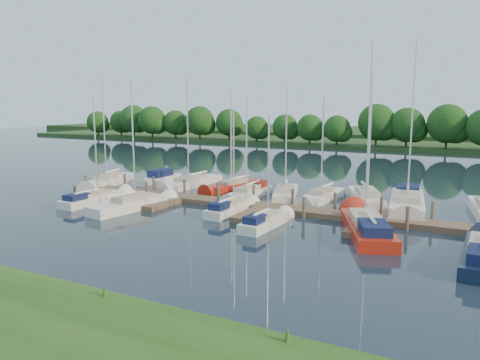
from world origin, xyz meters
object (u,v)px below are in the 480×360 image
at_px(motorboat, 159,179).
at_px(sailboat_s_2, 231,209).
at_px(sailboat_n_0, 108,182).
at_px(dock, 262,209).
at_px(sailboat_n_5, 285,195).

bearing_deg(motorboat, sailboat_s_2, 146.81).
distance_m(sailboat_n_0, motorboat, 5.30).
bearing_deg(sailboat_s_2, dock, 44.70).
bearing_deg(motorboat, sailboat_n_5, 174.10).
distance_m(dock, sailboat_s_2, 2.52).
relative_size(dock, sailboat_n_0, 3.59).
relative_size(sailboat_n_0, motorboat, 1.86).
xyz_separation_m(sailboat_n_0, sailboat_s_2, (17.28, -5.15, 0.04)).
bearing_deg(motorboat, sailboat_n_0, 45.77).
height_order(sailboat_n_0, sailboat_n_5, sailboat_n_0).
xyz_separation_m(dock, motorboat, (-15.43, 7.24, 0.15)).
height_order(sailboat_n_0, motorboat, sailboat_n_0).
distance_m(sailboat_n_0, sailboat_n_5, 18.91).
height_order(dock, motorboat, motorboat).
relative_size(dock, motorboat, 6.68).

